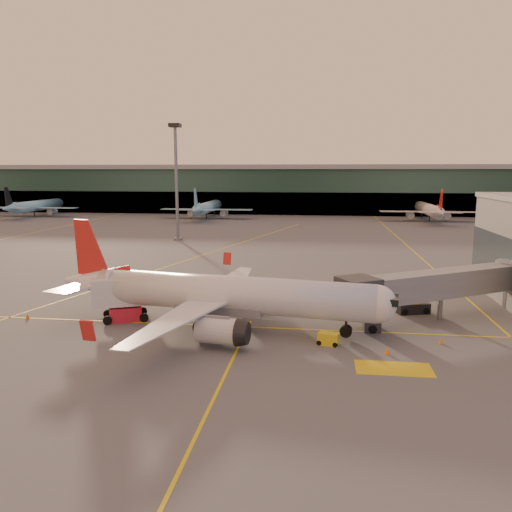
# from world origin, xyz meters

# --- Properties ---
(ground) EXTENTS (600.00, 600.00, 0.00)m
(ground) POSITION_xyz_m (0.00, 0.00, 0.00)
(ground) COLOR #4C4F54
(ground) RESTS_ON ground
(taxi_markings) EXTENTS (100.12, 173.00, 0.01)m
(taxi_markings) POSITION_xyz_m (-7.32, 44.49, 0.01)
(taxi_markings) COLOR gold
(taxi_markings) RESTS_ON ground
(terminal) EXTENTS (400.00, 20.00, 17.60)m
(terminal) POSITION_xyz_m (0.00, 141.79, 8.76)
(terminal) COLOR #19382D
(terminal) RESTS_ON ground
(mast_west_near) EXTENTS (2.40, 2.40, 25.60)m
(mast_west_near) POSITION_xyz_m (-20.00, 66.00, 14.86)
(mast_west_near) COLOR slate
(mast_west_near) RESTS_ON ground
(distant_aircraft_row) EXTENTS (290.00, 34.00, 13.00)m
(distant_aircraft_row) POSITION_xyz_m (-21.00, 118.00, 0.00)
(distant_aircraft_row) COLOR #7EBFD4
(distant_aircraft_row) RESTS_ON ground
(main_airplane) EXTENTS (34.54, 31.27, 10.44)m
(main_airplane) POSITION_xyz_m (2.26, 4.33, 3.39)
(main_airplane) COLOR silver
(main_airplane) RESTS_ON ground
(jet_bridge) EXTENTS (22.84, 15.67, 5.38)m
(jet_bridge) POSITION_xyz_m (25.72, 10.88, 3.64)
(jet_bridge) COLOR slate
(jet_bridge) RESTS_ON ground
(catering_truck) EXTENTS (6.39, 4.63, 4.56)m
(catering_truck) POSITION_xyz_m (-8.28, 5.65, 2.59)
(catering_truck) COLOR red
(catering_truck) RESTS_ON ground
(gpu_cart) EXTENTS (2.09, 1.55, 1.10)m
(gpu_cart) POSITION_xyz_m (12.93, 0.88, 0.53)
(gpu_cart) COLOR gold
(gpu_cart) RESTS_ON ground
(pushback_tug) EXTENTS (3.90, 2.80, 1.81)m
(pushback_tug) POSITION_xyz_m (22.19, 12.44, 0.73)
(pushback_tug) COLOR black
(pushback_tug) RESTS_ON ground
(cone_nose) EXTENTS (0.42, 0.42, 0.53)m
(cone_nose) POSITION_xyz_m (23.08, 2.47, 0.26)
(cone_nose) COLOR orange
(cone_nose) RESTS_ON ground
(cone_tail) EXTENTS (0.42, 0.42, 0.54)m
(cone_tail) POSITION_xyz_m (-18.57, 4.83, 0.26)
(cone_tail) COLOR orange
(cone_tail) RESTS_ON ground
(cone_wing_left) EXTENTS (0.49, 0.49, 0.62)m
(cone_wing_left) POSITION_xyz_m (0.38, 21.94, 0.30)
(cone_wing_left) COLOR orange
(cone_wing_left) RESTS_ON ground
(cone_fwd) EXTENTS (0.49, 0.49, 0.62)m
(cone_fwd) POSITION_xyz_m (17.89, -0.78, 0.30)
(cone_fwd) COLOR orange
(cone_fwd) RESTS_ON ground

